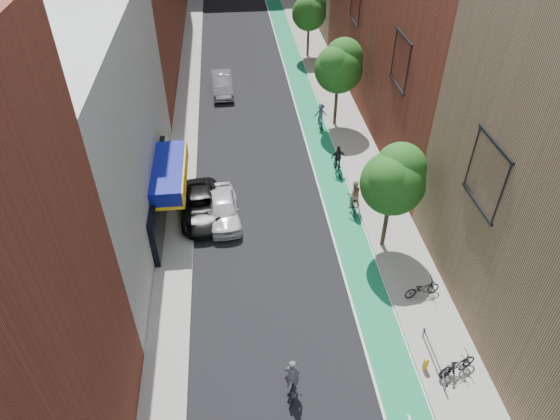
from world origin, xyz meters
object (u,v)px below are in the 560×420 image
object	(u,v)px
cyclist_lead	(292,383)
parked_car_silver	(222,84)
cyclist_lane_near	(354,199)
cyclist_lane_mid	(338,163)
parked_car_white	(223,209)
cyclist_lane_far	(321,117)
fire_hydrant	(426,364)
parked_car_black	(200,206)

from	to	relation	value
cyclist_lead	parked_car_silver	bearing A→B (deg)	-71.80
cyclist_lane_near	cyclist_lane_mid	size ratio (longest dim) A/B	1.06
parked_car_white	cyclist_lane_far	xyz separation A→B (m)	(7.67, 10.44, 0.08)
parked_car_white	fire_hydrant	size ratio (longest dim) A/B	6.70
cyclist_lane_mid	cyclist_lane_far	bearing A→B (deg)	-94.19
parked_car_black	fire_hydrant	size ratio (longest dim) A/B	7.70
parked_car_silver	cyclist_lane_near	distance (m)	19.01
cyclist_lane_mid	cyclist_lane_near	bearing A→B (deg)	86.50
cyclist_lead	cyclist_lane_far	size ratio (longest dim) A/B	1.09
parked_car_white	cyclist_lane_far	bearing A→B (deg)	49.24
parked_car_white	cyclist_lane_far	world-z (taller)	cyclist_lane_far
parked_car_black	cyclist_lead	world-z (taller)	cyclist_lead
parked_car_white	parked_car_silver	distance (m)	17.33
cyclist_lane_near	parked_car_white	bearing A→B (deg)	0.02
cyclist_lane_mid	cyclist_lane_far	xyz separation A→B (m)	(-0.10, 6.36, 0.11)
parked_car_white	cyclist_lane_far	size ratio (longest dim) A/B	2.37
parked_car_white	cyclist_lane_mid	xyz separation A→B (m)	(7.76, 4.08, -0.03)
parked_car_white	fire_hydrant	distance (m)	14.30
parked_car_white	parked_car_black	xyz separation A→B (m)	(-1.37, 0.46, -0.05)
cyclist_lead	fire_hydrant	xyz separation A→B (m)	(5.91, 0.41, -0.20)
parked_car_white	cyclist_lead	distance (m)	12.17
cyclist_lead	cyclist_lane_mid	world-z (taller)	cyclist_lead
cyclist_lead	cyclist_lane_mid	xyz separation A→B (m)	(5.15, 15.97, 0.04)
parked_car_silver	cyclist_lane_far	size ratio (longest dim) A/B	2.52
parked_car_silver	fire_hydrant	bearing A→B (deg)	-76.20
cyclist_lane_near	cyclist_lane_mid	world-z (taller)	cyclist_lane_near
parked_car_black	cyclist_lane_near	world-z (taller)	cyclist_lane_near
cyclist_lane_near	cyclist_lane_far	world-z (taller)	cyclist_lane_near
parked_car_silver	cyclist_lane_far	distance (m)	10.14
parked_car_white	parked_car_silver	size ratio (longest dim) A/B	0.94
parked_car_black	cyclist_lane_far	distance (m)	13.46
parked_car_silver	cyclist_lead	xyz separation A→B (m)	(2.39, -29.21, -0.09)
parked_car_white	parked_car_silver	bearing A→B (deg)	84.78
parked_car_black	cyclist_lead	bearing A→B (deg)	-77.72
parked_car_white	cyclist_lane_near	xyz separation A→B (m)	(7.88, -0.08, 0.14)
parked_car_black	fire_hydrant	bearing A→B (deg)	-55.95
parked_car_black	cyclist_lane_near	distance (m)	9.27
cyclist_lead	cyclist_lane_near	bearing A→B (deg)	-100.49
cyclist_lane_near	fire_hydrant	size ratio (longest dim) A/B	3.17
cyclist_lead	cyclist_lane_mid	bearing A→B (deg)	-94.33
cyclist_lane_mid	cyclist_lane_far	distance (m)	6.36
parked_car_silver	cyclist_lane_mid	distance (m)	15.23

